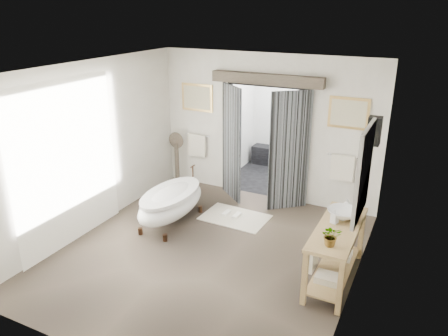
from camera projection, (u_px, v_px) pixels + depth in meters
The scene contains 13 objects.
ground_plane at pixel (207, 252), 7.01m from camera, with size 5.00×5.00×0.00m, color brown.
room_shell at pixel (199, 144), 6.26m from camera, with size 4.52×5.02×2.91m.
shower_room at pixel (289, 135), 10.04m from camera, with size 2.22×2.01×2.51m.
back_wall_dressing at pixel (263, 125), 8.40m from camera, with size 3.82×0.67×2.52m.
clawfoot_tub at pixel (171, 202), 7.82m from camera, with size 0.77×1.73×0.84m.
vanity at pixel (334, 249), 6.16m from camera, with size 0.57×1.60×0.85m.
pedestal_mirror at pixel (177, 162), 9.48m from camera, with size 0.35×0.23×1.19m.
rug at pixel (235, 217), 8.14m from camera, with size 1.20×0.80×0.01m, color beige.
slippers at pixel (232, 214), 8.20m from camera, with size 0.32×0.24×0.05m.
basin at pixel (343, 214), 6.22m from camera, with size 0.45×0.45×0.16m, color white.
plant at pixel (331, 236), 5.53m from camera, with size 0.25×0.22×0.28m, color gray.
soap_bottle_a at pixel (335, 217), 6.11m from camera, with size 0.09×0.09×0.20m, color gray.
soap_bottle_b at pixel (347, 204), 6.56m from camera, with size 0.12×0.12×0.15m, color gray.
Camera 1 is at (2.93, -5.33, 3.75)m, focal length 35.00 mm.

